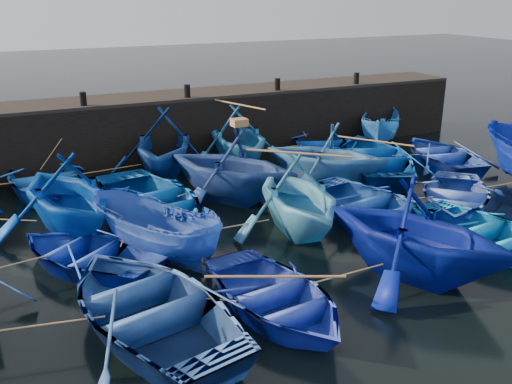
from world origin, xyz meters
name	(u,v)px	position (x,y,z in m)	size (l,w,h in m)	color
ground	(307,253)	(0.00, 0.00, 0.00)	(120.00, 120.00, 0.00)	black
quay_wall	(182,126)	(0.00, 10.50, 1.25)	(26.00, 2.50, 2.50)	black
quay_top	(180,95)	(0.00, 10.50, 2.56)	(26.00, 2.50, 0.12)	black
bollard_1	(83,99)	(-4.00, 9.60, 2.87)	(0.24, 0.24, 0.50)	black
bollard_2	(187,91)	(0.00, 9.60, 2.87)	(0.24, 0.24, 0.50)	black
bollard_3	(277,84)	(4.00, 9.60, 2.87)	(0.24, 0.24, 0.50)	black
bollard_4	(356,78)	(8.00, 9.60, 2.87)	(0.24, 0.24, 0.50)	black
boat_1	(44,180)	(-5.82, 7.84, 0.52)	(3.61, 5.05, 1.05)	blue
boat_2	(164,143)	(-1.47, 8.13, 1.28)	(4.20, 4.87, 2.56)	navy
boat_3	(238,136)	(1.48, 8.05, 1.23)	(4.04, 4.68, 2.46)	#2168A6
boat_4	(320,144)	(5.27, 8.03, 0.49)	(3.35, 4.69, 0.97)	#003096
boat_5	(381,128)	(8.41, 8.12, 0.86)	(1.67, 4.44, 1.72)	#2162AD
boat_7	(67,193)	(-5.50, 4.01, 1.25)	(4.09, 4.74, 2.50)	#003594
boat_8	(150,199)	(-3.09, 4.28, 0.57)	(3.96, 5.54, 1.15)	#03408F
boat_9	(231,164)	(-0.25, 4.58, 1.25)	(4.10, 4.76, 2.50)	navy
boat_10	(326,154)	(3.37, 4.60, 1.16)	(3.78, 4.39, 2.31)	#255E9A
boat_11	(374,157)	(5.89, 5.14, 0.60)	(4.16, 5.82, 1.21)	navy
boat_12	(442,154)	(8.92, 4.75, 0.47)	(3.26, 4.56, 0.95)	#1F41B4
boat_14	(87,253)	(-5.44, 1.57, 0.43)	(2.99, 4.19, 0.87)	#0E2A9E
boat_15	(155,232)	(-3.75, 1.32, 0.80)	(1.55, 4.11, 1.59)	#1D429E
boat_16	(298,194)	(0.42, 1.32, 1.18)	(3.85, 4.47, 2.35)	#3584D1
boat_17	(372,205)	(2.90, 1.11, 0.52)	(3.56, 4.98, 1.03)	#103C93
boat_18	(455,195)	(5.89, 0.83, 0.46)	(3.19, 4.47, 0.93)	#2D4EB7
boat_21	(150,305)	(-4.74, -1.80, 0.57)	(3.93, 5.49, 1.14)	navy
boat_22	(275,296)	(-2.16, -2.37, 0.45)	(3.08, 4.31, 0.89)	#1E34B6
boat_23	(416,230)	(1.64, -2.28, 1.26)	(4.12, 4.77, 2.51)	#000E79
boat_24	(487,232)	(4.58, -1.77, 0.46)	(3.17, 4.43, 0.92)	blue
wooden_crate	(239,122)	(0.05, 4.58, 2.62)	(0.49, 0.41, 0.24)	olive
mooring_ropes	(230,174)	(-0.20, 4.77, 0.86)	(17.53, 11.91, 2.10)	tan
loose_oars	(299,155)	(1.41, 3.04, 1.76)	(10.31, 12.50, 1.63)	#99724C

